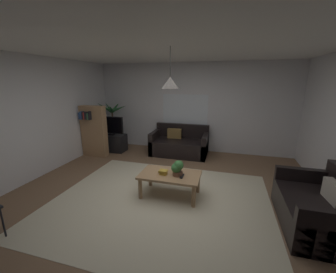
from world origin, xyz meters
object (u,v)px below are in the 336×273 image
couch_right_side (318,210)px  book_on_table_2 (163,171)px  book_on_table_0 (163,174)px  remote_on_table_0 (182,176)px  tv_stand (111,142)px  book_on_table_1 (162,172)px  tv (109,125)px  bookshelf_corner (94,131)px  coffee_table (170,177)px  couch_under_window (179,145)px  pendant_lamp (170,83)px  potted_plant_on_table (177,168)px  potted_palm_corner (113,127)px

couch_right_side → book_on_table_2: bearing=-95.0°
book_on_table_0 → book_on_table_2: size_ratio=0.87×
remote_on_table_0 → tv_stand: size_ratio=0.18×
book_on_table_1 → tv: 3.09m
bookshelf_corner → coffee_table: bearing=-29.9°
couch_under_window → couch_right_side: size_ratio=1.15×
bookshelf_corner → pendant_lamp: bearing=-29.9°
tv_stand → tv: tv is taller
tv → potted_plant_on_table: bearing=-38.4°
coffee_table → tv_stand: bearing=140.1°
couch_under_window → couch_right_side: (2.60, -2.53, 0.00)m
pendant_lamp → potted_palm_corner: bearing=136.1°
book_on_table_1 → potted_palm_corner: bearing=134.0°
couch_right_side → remote_on_table_0: (-2.02, 0.21, 0.16)m
coffee_table → potted_palm_corner: (-2.58, 2.48, 0.26)m
coffee_table → tv_stand: (-2.41, 2.02, -0.11)m
book_on_table_0 → tv_stand: 3.10m
remote_on_table_0 → bookshelf_corner: size_ratio=0.11×
couch_right_side → tv: 5.20m
bookshelf_corner → book_on_table_1: bearing=-32.1°
book_on_table_1 → coffee_table: bearing=25.1°
potted_plant_on_table → pendant_lamp: (-0.14, 0.02, 1.45)m
book_on_table_1 → tv: bearing=138.1°
couch_right_side → coffee_table: 2.26m
book_on_table_0 → tv_stand: tv_stand is taller
remote_on_table_0 → couch_under_window: bearing=-75.7°
book_on_table_2 → tv_stand: book_on_table_2 is taller
coffee_table → book_on_table_1: size_ratio=7.91×
coffee_table → bookshelf_corner: 3.02m
couch_right_side → tv: bearing=-115.8°
couch_right_side → coffee_table: couch_right_side is taller
book_on_table_1 → remote_on_table_0: bearing=1.0°
potted_plant_on_table → book_on_table_1: bearing=-173.0°
coffee_table → tv: tv is taller
book_on_table_1 → bookshelf_corner: bearing=147.9°
tv → remote_on_table_0: bearing=-37.7°
book_on_table_0 → remote_on_table_0: bearing=-0.3°
book_on_table_1 → pendant_lamp: bearing=25.1°
book_on_table_0 → potted_palm_corner: bearing=134.2°
tv_stand → potted_plant_on_table: bearing=-38.7°
coffee_table → potted_palm_corner: 3.59m
book_on_table_1 → tv_stand: bearing=137.8°
couch_right_side → tv: (-4.66, 2.25, 0.50)m
coffee_table → tv: size_ratio=1.23×
tv_stand → tv: bearing=-90.0°
book_on_table_1 → potted_palm_corner: potted_palm_corner is taller
bookshelf_corner → tv_stand: bearing=70.4°
potted_plant_on_table → potted_palm_corner: (-2.72, 2.51, 0.05)m
couch_under_window → pendant_lamp: 2.88m
potted_plant_on_table → pendant_lamp: pendant_lamp is taller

